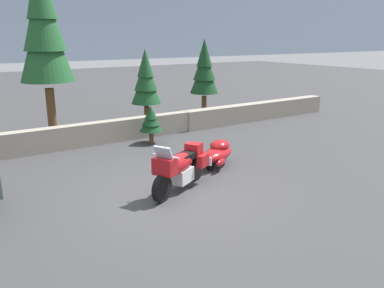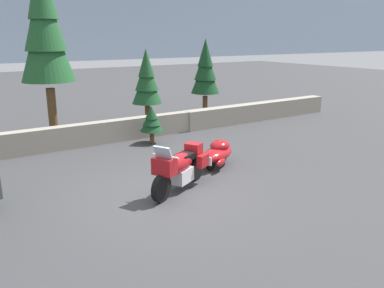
% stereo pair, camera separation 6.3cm
% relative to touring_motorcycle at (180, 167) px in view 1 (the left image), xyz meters
% --- Properties ---
extents(ground_plane, '(80.00, 80.00, 0.00)m').
position_rel_touring_motorcycle_xyz_m(ground_plane, '(-0.38, -0.12, -0.62)').
color(ground_plane, '#38383A').
extents(stone_guard_wall, '(24.00, 0.61, 0.80)m').
position_rel_touring_motorcycle_xyz_m(stone_guard_wall, '(-0.53, 5.35, -0.22)').
color(stone_guard_wall, gray).
rests_on(stone_guard_wall, ground).
extents(touring_motorcycle, '(2.11, 1.37, 1.33)m').
position_rel_touring_motorcycle_xyz_m(touring_motorcycle, '(0.00, 0.00, 0.00)').
color(touring_motorcycle, black).
rests_on(touring_motorcycle, ground).
extents(car_shaped_trailer, '(2.12, 1.34, 0.76)m').
position_rel_touring_motorcycle_xyz_m(car_shaped_trailer, '(1.94, 1.01, -0.21)').
color(car_shaped_trailer, black).
rests_on(car_shaped_trailer, ground).
extents(pine_tree_tall, '(1.92, 1.92, 6.58)m').
position_rel_touring_motorcycle_xyz_m(pine_tree_tall, '(-1.23, 7.11, 3.50)').
color(pine_tree_tall, brown).
rests_on(pine_tree_tall, ground).
extents(pine_tree_secondary, '(1.24, 1.24, 3.29)m').
position_rel_touring_motorcycle_xyz_m(pine_tree_secondary, '(2.48, 6.60, 1.44)').
color(pine_tree_secondary, brown).
rests_on(pine_tree_secondary, ground).
extents(pine_tree_far_right, '(1.32, 1.32, 3.68)m').
position_rel_touring_motorcycle_xyz_m(pine_tree_far_right, '(5.73, 7.04, 1.68)').
color(pine_tree_far_right, brown).
rests_on(pine_tree_far_right, ground).
extents(pine_sapling_near, '(0.84, 0.84, 1.37)m').
position_rel_touring_motorcycle_xyz_m(pine_sapling_near, '(1.55, 4.44, 0.23)').
color(pine_sapling_near, brown).
rests_on(pine_sapling_near, ground).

